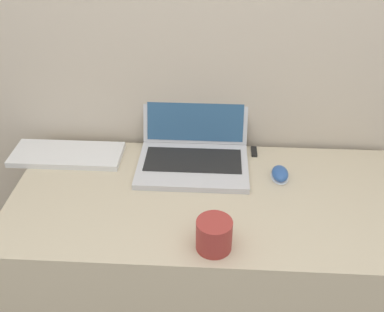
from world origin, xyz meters
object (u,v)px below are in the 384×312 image
(drink_cup, at_px, (214,234))
(usb_stick, at_px, (254,152))
(laptop, at_px, (194,149))
(external_keyboard, at_px, (67,154))
(computer_mouse, at_px, (280,174))

(drink_cup, relative_size, usb_stick, 1.61)
(laptop, distance_m, external_keyboard, 0.44)
(computer_mouse, xyz_separation_m, external_keyboard, (-0.73, 0.08, -0.00))
(computer_mouse, relative_size, external_keyboard, 0.23)
(computer_mouse, height_order, external_keyboard, computer_mouse)
(drink_cup, bearing_deg, computer_mouse, 57.27)
(laptop, distance_m, usb_stick, 0.22)
(laptop, xyz_separation_m, computer_mouse, (0.29, -0.09, -0.03))
(external_keyboard, bearing_deg, laptop, 1.11)
(drink_cup, distance_m, computer_mouse, 0.39)
(drink_cup, xyz_separation_m, computer_mouse, (0.21, 0.33, -0.03))
(laptop, height_order, drink_cup, laptop)
(drink_cup, relative_size, external_keyboard, 0.25)
(laptop, relative_size, computer_mouse, 4.29)
(laptop, bearing_deg, usb_stick, 15.08)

